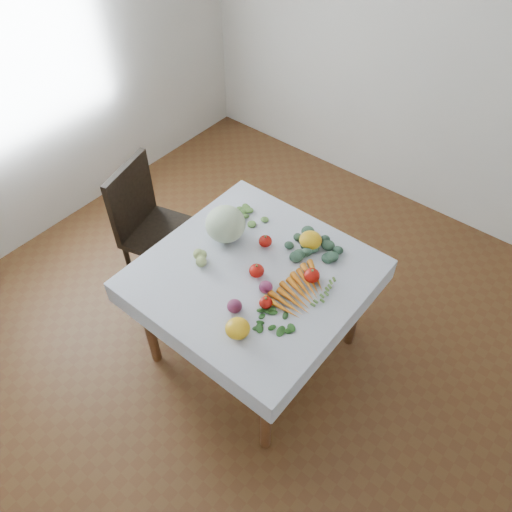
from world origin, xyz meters
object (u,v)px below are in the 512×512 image
at_px(carrot_bunch, 300,292).
at_px(cabbage, 225,224).
at_px(heirloom_back, 311,240).
at_px(table, 254,284).
at_px(chair, 149,221).

bearing_deg(carrot_bunch, cabbage, 172.50).
bearing_deg(cabbage, heirloom_back, 30.70).
relative_size(table, chair, 1.05).
bearing_deg(chair, carrot_bunch, -1.18).
bearing_deg(cabbage, carrot_bunch, -7.50).
height_order(chair, cabbage, cabbage).
height_order(cabbage, carrot_bunch, cabbage).
height_order(cabbage, heirloom_back, cabbage).
distance_m(chair, cabbage, 0.72).
bearing_deg(heirloom_back, table, -109.23).
bearing_deg(heirloom_back, carrot_bunch, -63.31).
xyz_separation_m(table, carrot_bunch, (0.28, 0.03, 0.12)).
distance_m(table, heirloom_back, 0.40).
relative_size(cabbage, heirloom_back, 1.77).
relative_size(cabbage, carrot_bunch, 0.59).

